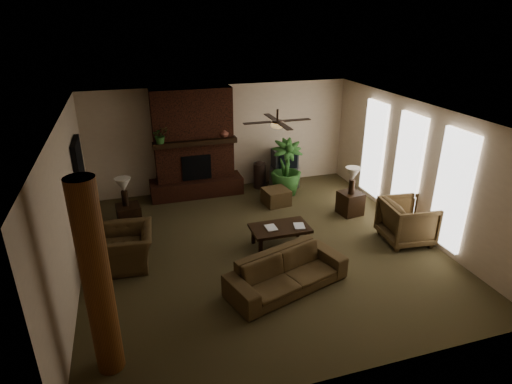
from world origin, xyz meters
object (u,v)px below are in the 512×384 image
object	(u,v)px
tv_stand	(285,176)
floor_vase	(260,173)
lamp_right	(353,176)
coffee_table	(280,229)
armchair_left	(127,242)
log_column	(97,281)
side_table_left	(129,217)
ottoman	(276,197)
side_table_right	(350,203)
floor_plant	(286,179)
sofa	(287,267)
armchair_right	(408,220)
lamp_left	(123,187)

from	to	relation	value
tv_stand	floor_vase	size ratio (longest dim) A/B	1.10
lamp_right	coffee_table	bearing A→B (deg)	-157.38
armchair_left	log_column	bearing A→B (deg)	-2.95
coffee_table	side_table_left	bearing A→B (deg)	149.96
tv_stand	armchair_left	bearing A→B (deg)	-123.67
ottoman	lamp_right	size ratio (longest dim) A/B	0.92
floor_vase	side_table_right	xyz separation A→B (m)	(1.58, -2.23, -0.16)
armchair_left	side_table_left	bearing A→B (deg)	-178.48
floor_vase	side_table_right	size ratio (longest dim) A/B	1.40
coffee_table	armchair_left	bearing A→B (deg)	176.06
floor_plant	lamp_right	size ratio (longest dim) A/B	2.26
sofa	armchair_right	world-z (taller)	armchair_right
armchair_right	lamp_right	xyz separation A→B (m)	(-0.52, 1.48, 0.50)
floor_plant	side_table_left	world-z (taller)	floor_plant
sofa	lamp_right	world-z (taller)	lamp_right
sofa	lamp_left	world-z (taller)	lamp_left
armchair_left	armchair_right	size ratio (longest dim) A/B	1.09
armchair_right	coffee_table	bearing A→B (deg)	83.10
log_column	floor_plant	bearing A→B (deg)	48.08
tv_stand	floor_plant	bearing A→B (deg)	-86.35
coffee_table	lamp_right	distance (m)	2.36
side_table_left	sofa	bearing A→B (deg)	-50.57
coffee_table	tv_stand	world-z (taller)	tv_stand
floor_vase	floor_plant	size ratio (longest dim) A/B	0.53
ottoman	log_column	bearing A→B (deg)	-132.22
log_column	coffee_table	bearing A→B (deg)	35.66
coffee_table	floor_vase	bearing A→B (deg)	79.98
lamp_left	side_table_right	distance (m)	5.25
floor_vase	armchair_left	bearing A→B (deg)	-140.66
tv_stand	side_table_left	size ratio (longest dim) A/B	1.55
floor_vase	side_table_right	bearing A→B (deg)	-54.70
armchair_right	ottoman	bearing A→B (deg)	44.12
armchair_left	lamp_right	bearing A→B (deg)	101.36
armchair_left	lamp_right	xyz separation A→B (m)	(5.13, 0.67, 0.52)
floor_plant	side_table_right	world-z (taller)	floor_plant
side_table_left	ottoman	bearing A→B (deg)	4.02
sofa	lamp_left	size ratio (longest dim) A/B	3.35
side_table_left	lamp_right	size ratio (longest dim) A/B	0.85
log_column	ottoman	bearing A→B (deg)	47.78
coffee_table	tv_stand	size ratio (longest dim) A/B	1.41
log_column	coffee_table	distance (m)	4.24
tv_stand	floor_vase	bearing A→B (deg)	-157.85
armchair_left	floor_plant	size ratio (longest dim) A/B	0.75
armchair_left	floor_vase	world-z (taller)	armchair_left
sofa	armchair_right	distance (m)	3.13
sofa	side_table_left	world-z (taller)	sofa
log_column	floor_plant	xyz separation A→B (m)	(4.44, 4.95, -0.99)
side_table_left	floor_vase	bearing A→B (deg)	22.15
tv_stand	log_column	bearing A→B (deg)	-107.78
tv_stand	floor_plant	world-z (taller)	floor_plant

